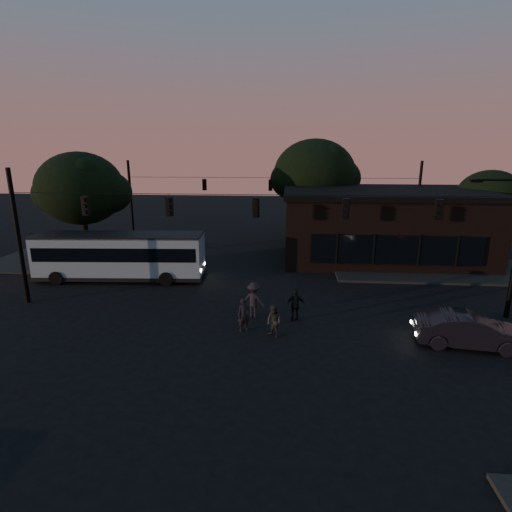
# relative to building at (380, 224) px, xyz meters

# --- Properties ---
(ground) EXTENTS (120.00, 120.00, 0.00)m
(ground) POSITION_rel_building_xyz_m (-9.00, -15.97, -2.71)
(ground) COLOR black
(ground) RESTS_ON ground
(sidewalk_far_right) EXTENTS (14.00, 10.00, 0.15)m
(sidewalk_far_right) POSITION_rel_building_xyz_m (3.00, -1.97, -2.63)
(sidewalk_far_right) COLOR black
(sidewalk_far_right) RESTS_ON ground
(sidewalk_far_left) EXTENTS (14.00, 10.00, 0.15)m
(sidewalk_far_left) POSITION_rel_building_xyz_m (-23.00, -1.97, -2.63)
(sidewalk_far_left) COLOR black
(sidewalk_far_left) RESTS_ON ground
(building) EXTENTS (15.40, 10.41, 5.40)m
(building) POSITION_rel_building_xyz_m (0.00, 0.00, 0.00)
(building) COLOR black
(building) RESTS_ON ground
(tree_behind) EXTENTS (7.60, 7.60, 9.43)m
(tree_behind) POSITION_rel_building_xyz_m (-5.00, 6.03, 3.48)
(tree_behind) COLOR black
(tree_behind) RESTS_ON ground
(tree_right) EXTENTS (5.20, 5.20, 6.86)m
(tree_right) POSITION_rel_building_xyz_m (9.00, 2.03, 1.93)
(tree_right) COLOR black
(tree_right) RESTS_ON ground
(tree_left) EXTENTS (6.40, 6.40, 8.30)m
(tree_left) POSITION_rel_building_xyz_m (-23.00, -2.97, 2.86)
(tree_left) COLOR black
(tree_left) RESTS_ON ground
(signal_rig_near) EXTENTS (26.24, 0.30, 7.50)m
(signal_rig_near) POSITION_rel_building_xyz_m (-9.00, -11.97, 1.74)
(signal_rig_near) COLOR black
(signal_rig_near) RESTS_ON ground
(signal_rig_far) EXTENTS (26.24, 0.30, 7.50)m
(signal_rig_far) POSITION_rel_building_xyz_m (-9.00, 4.03, 1.50)
(signal_rig_far) COLOR black
(signal_rig_far) RESTS_ON ground
(bus) EXTENTS (11.10, 3.22, 3.09)m
(bus) POSITION_rel_building_xyz_m (-18.37, -7.48, -0.98)
(bus) COLOR #8198A4
(bus) RESTS_ON ground
(car) EXTENTS (4.73, 2.19, 1.50)m
(car) POSITION_rel_building_xyz_m (0.66, -15.42, -1.96)
(car) COLOR black
(car) RESTS_ON ground
(pedestrian_a) EXTENTS (0.68, 0.57, 1.61)m
(pedestrian_a) POSITION_rel_building_xyz_m (-9.36, -14.68, -1.90)
(pedestrian_a) COLOR black
(pedestrian_a) RESTS_ON ground
(pedestrian_b) EXTENTS (0.95, 0.94, 1.55)m
(pedestrian_b) POSITION_rel_building_xyz_m (-7.91, -15.21, -1.93)
(pedestrian_b) COLOR #2C2C28
(pedestrian_b) RESTS_ON ground
(pedestrian_c) EXTENTS (1.05, 0.57, 1.69)m
(pedestrian_c) POSITION_rel_building_xyz_m (-6.91, -13.31, -1.86)
(pedestrian_c) COLOR black
(pedestrian_c) RESTS_ON ground
(pedestrian_d) EXTENTS (1.37, 1.05, 1.87)m
(pedestrian_d) POSITION_rel_building_xyz_m (-9.03, -13.02, -1.77)
(pedestrian_d) COLOR black
(pedestrian_d) RESTS_ON ground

